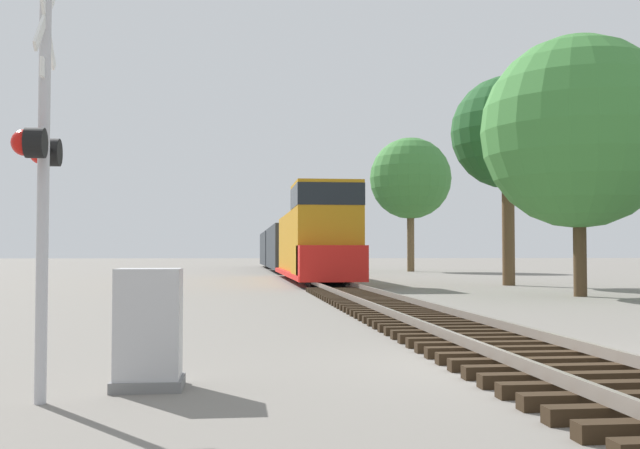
% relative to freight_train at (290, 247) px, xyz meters
% --- Properties ---
extents(ground_plane, '(400.00, 400.00, 0.00)m').
position_rel_freight_train_xyz_m(ground_plane, '(0.00, -46.50, -1.96)').
color(ground_plane, slate).
extents(rail_track_bed, '(2.60, 160.00, 0.31)m').
position_rel_freight_train_xyz_m(rail_track_bed, '(0.00, -46.50, -1.82)').
color(rail_track_bed, black).
rests_on(rail_track_bed, ground).
extents(freight_train, '(2.94, 54.04, 4.68)m').
position_rel_freight_train_xyz_m(freight_train, '(0.00, 0.00, 0.00)').
color(freight_train, '#B77A14').
rests_on(freight_train, ground).
extents(crossing_signal_near, '(0.34, 1.00, 4.42)m').
position_rel_freight_train_xyz_m(crossing_signal_near, '(-6.02, -48.33, 0.53)').
color(crossing_signal_near, '#B7B7BC').
rests_on(crossing_signal_near, ground).
extents(relay_cabinet, '(0.78, 0.70, 1.35)m').
position_rel_freight_train_xyz_m(relay_cabinet, '(-5.00, -47.59, -1.29)').
color(relay_cabinet, slate).
rests_on(relay_cabinet, ground).
extents(tree_far_right, '(6.79, 6.79, 9.17)m').
position_rel_freight_train_xyz_m(tree_far_right, '(7.93, -31.24, 3.81)').
color(tree_far_right, '#473521').
rests_on(tree_far_right, ground).
extents(tree_mid_background, '(5.29, 5.29, 9.85)m').
position_rel_freight_train_xyz_m(tree_mid_background, '(8.67, -22.38, 5.19)').
color(tree_mid_background, brown).
rests_on(tree_mid_background, ground).
extents(tree_deep_background, '(6.66, 6.66, 10.96)m').
position_rel_freight_train_xyz_m(tree_deep_background, '(10.14, 3.58, 5.64)').
color(tree_deep_background, brown).
rests_on(tree_deep_background, ground).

